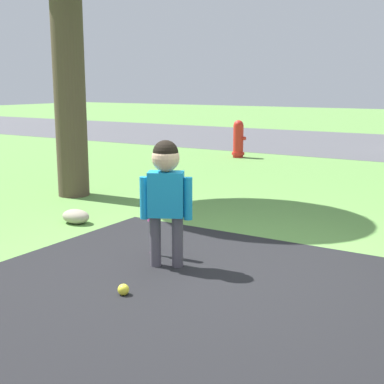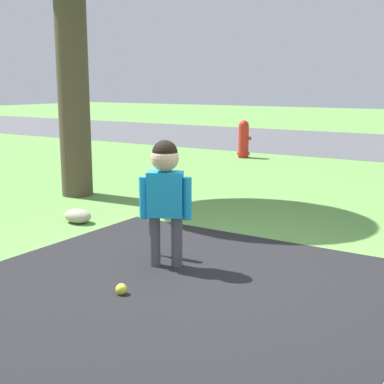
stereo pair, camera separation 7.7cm
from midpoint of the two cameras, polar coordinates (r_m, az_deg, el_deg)
name	(u,v)px [view 2 (the right image)]	position (r m, az deg, el deg)	size (l,w,h in m)	color
ground_plane	(243,274)	(4.35, 5.92, -8.65)	(60.00, 60.00, 0.00)	#5B8C42
child	(165,186)	(4.32, -2.37, 0.68)	(0.39, 0.27, 1.05)	#4C4751
baseball_bat	(151,203)	(4.67, -3.92, -1.17)	(0.07, 0.07, 0.73)	#E54CA5
sports_ball	(121,289)	(3.93, -6.99, -10.25)	(0.08, 0.08, 0.08)	yellow
fire_hydrant	(244,139)	(11.06, 5.73, 5.61)	(0.29, 0.26, 0.77)	red
edging_rock	(78,216)	(5.95, -11.72, -2.52)	(0.33, 0.23, 0.15)	#9E937F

